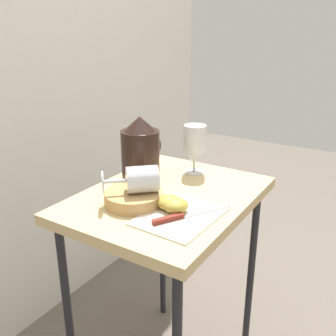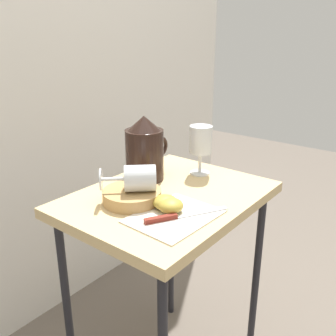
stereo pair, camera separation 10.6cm
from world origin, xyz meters
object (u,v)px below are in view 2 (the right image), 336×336
Objects in this scene: apple_half_right at (171,206)px; knife at (175,217)px; table at (168,216)px; wine_glass_tipped_near at (138,178)px; apple_half_left at (165,202)px; pitcher at (145,154)px; basket_tray at (132,196)px; wine_glass_upright at (201,142)px.

knife is at bearing -126.36° from apple_half_right.
wine_glass_tipped_near reaches higher than table.
apple_half_right is (-0.01, -0.02, 0.00)m from apple_half_left.
pitcher is 0.26m from apple_half_right.
pitcher reaches higher than basket_tray.
wine_glass_upright is at bearing 22.98° from knife.
table is 0.15m from apple_half_right.
basket_tray is 0.15m from knife.
table is at bearing -23.60° from basket_tray.
table is 0.18m from knife.
basket_tray is at bearing -150.39° from pitcher.
knife is at bearing -118.30° from apple_half_left.
table is 0.17m from wine_glass_tipped_near.
wine_glass_tipped_near is (0.01, -0.02, 0.05)m from basket_tray.
apple_half_right is at bearing 53.64° from knife.
table is 0.14m from basket_tray.
pitcher is at bearing 29.61° from basket_tray.
knife is at bearing -135.71° from table.
apple_half_left reaches higher than knife.
pitcher is 3.10× the size of apple_half_left.
apple_half_right is at bearing -84.78° from basket_tray.
apple_half_right is (0.00, -0.11, -0.05)m from wine_glass_tipped_near.
basket_tray reaches higher than table.
table is 10.48× the size of apple_half_left.
apple_half_left is at bearing 73.75° from apple_half_right.
wine_glass_tipped_near reaches higher than apple_half_right.
wine_glass_upright is at bearing -37.77° from pitcher.
pitcher is 0.99× the size of knife.
wine_glass_tipped_near is (-0.09, 0.03, 0.14)m from table.
apple_half_left and apple_half_right have the same top height.
table is at bearing -16.50° from wine_glass_tipped_near.
basket_tray is 2.46× the size of apple_half_left.
table is 4.27× the size of wine_glass_upright.
basket_tray is 1.00× the size of wine_glass_upright.
table is 3.33× the size of knife.
basket_tray is 0.31m from wine_glass_upright.
wine_glass_tipped_near is at bearing -63.05° from basket_tray.
apple_half_left is (-0.08, -0.06, 0.09)m from table.
knife is at bearing -97.72° from wine_glass_tipped_near.
apple_half_right is at bearing -160.51° from wine_glass_upright.
wine_glass_tipped_near is at bearing 178.54° from wine_glass_upright.
apple_half_right is (-0.14, -0.21, -0.06)m from pitcher.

